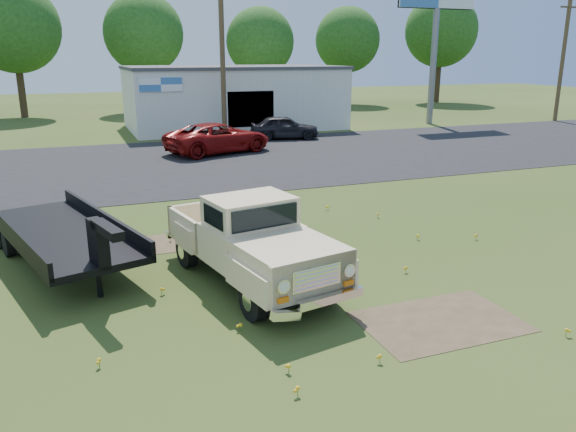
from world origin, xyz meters
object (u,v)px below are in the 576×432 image
object	(u,v)px
dark_sedan	(284,127)
billboard	(437,0)
vintage_pickup_truck	(251,240)
flatbed_trailer	(61,229)
red_pickup	(218,138)

from	to	relation	value
dark_sedan	billboard	bearing A→B (deg)	-61.12
billboard	dark_sedan	world-z (taller)	billboard
vintage_pickup_truck	flatbed_trailer	world-z (taller)	vintage_pickup_truck
red_pickup	billboard	bearing A→B (deg)	-86.11
vintage_pickup_truck	red_pickup	xyz separation A→B (m)	(3.61, 16.94, -0.22)
vintage_pickup_truck	dark_sedan	xyz separation A→B (m)	(8.51, 20.33, -0.29)
vintage_pickup_truck	flatbed_trailer	distance (m)	4.74
vintage_pickup_truck	dark_sedan	size ratio (longest dim) A/B	1.33
billboard	red_pickup	world-z (taller)	billboard
billboard	red_pickup	size ratio (longest dim) A/B	2.01
vintage_pickup_truck	flatbed_trailer	xyz separation A→B (m)	(-3.87, 2.74, -0.10)
flatbed_trailer	dark_sedan	world-z (taller)	flatbed_trailer
billboard	vintage_pickup_truck	xyz separation A→B (m)	(-21.25, -23.89, -7.55)
vintage_pickup_truck	red_pickup	size ratio (longest dim) A/B	0.99
flatbed_trailer	red_pickup	xyz separation A→B (m)	(7.48, 14.20, -0.12)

